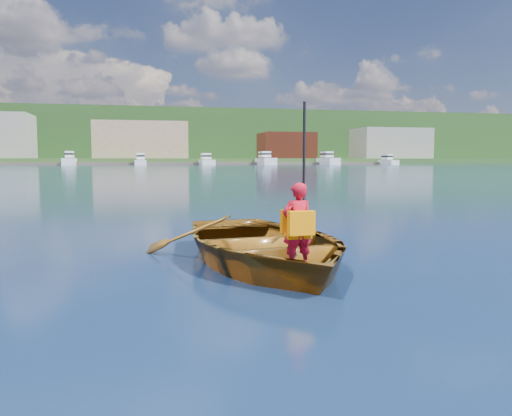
{
  "coord_description": "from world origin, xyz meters",
  "views": [
    {
      "loc": [
        -2.33,
        -6.49,
        1.47
      ],
      "look_at": [
        -0.88,
        0.35,
        0.8
      ],
      "focal_mm": 35.0,
      "sensor_mm": 36.0,
      "label": 1
    }
  ],
  "objects_px": {
    "rowboat": "(262,244)",
    "marina_yachts": "(192,160)",
    "child_paddler": "(298,225)",
    "dock": "(141,164)"
  },
  "relations": [
    {
      "from": "child_paddler",
      "to": "marina_yachts",
      "type": "xyz_separation_m",
      "value": [
        10.5,
        143.85,
        0.71
      ]
    },
    {
      "from": "child_paddler",
      "to": "dock",
      "type": "xyz_separation_m",
      "value": [
        -4.37,
        148.53,
        -0.26
      ]
    },
    {
      "from": "child_paddler",
      "to": "dock",
      "type": "distance_m",
      "value": 148.59
    },
    {
      "from": "rowboat",
      "to": "child_paddler",
      "type": "distance_m",
      "value": 0.99
    },
    {
      "from": "rowboat",
      "to": "dock",
      "type": "height_order",
      "value": "dock"
    },
    {
      "from": "child_paddler",
      "to": "dock",
      "type": "relative_size",
      "value": 0.01
    },
    {
      "from": "rowboat",
      "to": "dock",
      "type": "bearing_deg",
      "value": 91.6
    },
    {
      "from": "rowboat",
      "to": "marina_yachts",
      "type": "relative_size",
      "value": 0.03
    },
    {
      "from": "rowboat",
      "to": "marina_yachts",
      "type": "distance_m",
      "value": 143.38
    },
    {
      "from": "dock",
      "to": "marina_yachts",
      "type": "relative_size",
      "value": 1.1
    }
  ]
}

